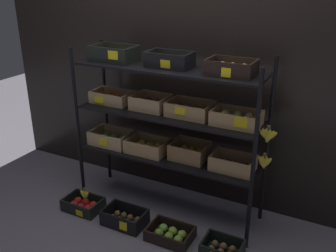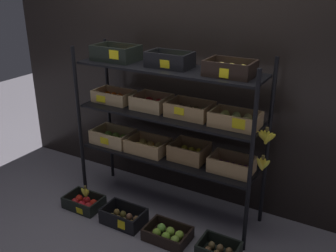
{
  "view_description": "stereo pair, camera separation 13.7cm",
  "coord_description": "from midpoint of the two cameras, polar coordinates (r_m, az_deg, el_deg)",
  "views": [
    {
      "loc": [
        1.35,
        -2.64,
        2.01
      ],
      "look_at": [
        0.0,
        0.0,
        0.8
      ],
      "focal_mm": 40.7,
      "sensor_mm": 36.0,
      "label": 1
    },
    {
      "loc": [
        1.48,
        -2.58,
        2.01
      ],
      "look_at": [
        0.0,
        0.0,
        0.8
      ],
      "focal_mm": 40.7,
      "sensor_mm": 36.0,
      "label": 2
    }
  ],
  "objects": [
    {
      "name": "banana_bunch_loose",
      "position": [
        3.54,
        -11.15,
        -9.79
      ],
      "size": [
        0.11,
        0.03,
        0.12
      ],
      "color": "brown",
      "rests_on": "crate_ground_apple_red"
    },
    {
      "name": "crate_ground_kiwi",
      "position": [
        3.37,
        -5.46,
        -13.5
      ],
      "size": [
        0.36,
        0.24,
        0.14
      ],
      "color": "black",
      "rests_on": "ground_plane"
    },
    {
      "name": "crate_ground_right_kiwi",
      "position": [
        3.06,
        8.91,
        -18.07
      ],
      "size": [
        0.3,
        0.24,
        0.12
      ],
      "color": "black",
      "rests_on": "ground_plane"
    },
    {
      "name": "ground_plane",
      "position": [
        3.58,
        1.12,
        -11.99
      ],
      "size": [
        10.0,
        10.0,
        0.0
      ],
      "primitive_type": "plane",
      "color": "slate"
    },
    {
      "name": "display_rack",
      "position": [
        3.17,
        1.33,
        1.88
      ],
      "size": [
        1.73,
        0.46,
        1.44
      ],
      "color": "black",
      "rests_on": "ground_plane"
    },
    {
      "name": "storefront_wall",
      "position": [
        3.47,
        4.55,
        6.12
      ],
      "size": [
        3.99,
        0.12,
        2.12
      ],
      "primitive_type": "cube",
      "color": "black",
      "rests_on": "ground_plane"
    },
    {
      "name": "crate_ground_apple_red",
      "position": [
        3.62,
        -11.39,
        -11.23
      ],
      "size": [
        0.34,
        0.24,
        0.11
      ],
      "color": "black",
      "rests_on": "ground_plane"
    },
    {
      "name": "crate_ground_apple_green",
      "position": [
        3.19,
        1.25,
        -15.94
      ],
      "size": [
        0.36,
        0.25,
        0.1
      ],
      "color": "black",
      "rests_on": "ground_plane"
    }
  ]
}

